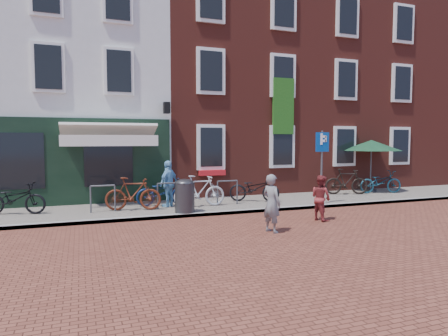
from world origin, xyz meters
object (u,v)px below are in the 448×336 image
object	(u,v)px
woman	(272,203)
bicycle_3	(199,191)
boy	(321,198)
bicycle_2	(163,192)
litter_bin	(185,194)
bicycle_4	(254,188)
cafe_person	(169,184)
bicycle_0	(14,199)
bicycle_5	(346,182)
bicycle_1	(133,194)
bicycle_6	(380,182)
parking_sign	(322,154)
parasol	(371,143)

from	to	relation	value
woman	bicycle_3	xyz separation A→B (m)	(-0.77, 3.62, -0.11)
bicycle_3	boy	bearing A→B (deg)	-135.14
bicycle_2	bicycle_3	world-z (taller)	bicycle_3
litter_bin	bicycle_4	distance (m)	3.08
woman	cafe_person	world-z (taller)	cafe_person
bicycle_0	bicycle_5	xyz separation A→B (m)	(11.76, 0.16, 0.05)
bicycle_3	cafe_person	bearing A→B (deg)	70.11
litter_bin	cafe_person	bearing A→B (deg)	100.71
cafe_person	bicycle_3	bearing A→B (deg)	117.92
woman	bicycle_4	xyz separation A→B (m)	(1.35, 3.99, -0.16)
bicycle_1	bicycle_6	bearing A→B (deg)	-73.83
parking_sign	cafe_person	world-z (taller)	parking_sign
parking_sign	bicycle_6	bearing A→B (deg)	21.43
woman	bicycle_5	size ratio (longest dim) A/B	0.84
litter_bin	cafe_person	size ratio (longest dim) A/B	0.71
boy	bicycle_6	bearing A→B (deg)	-67.54
bicycle_3	bicycle_4	size ratio (longest dim) A/B	0.97
boy	cafe_person	bearing A→B (deg)	38.24
parking_sign	woman	world-z (taller)	parking_sign
woman	bicycle_6	xyz separation A→B (m)	(7.11, 4.23, -0.16)
woman	bicycle_1	size ratio (longest dim) A/B	0.84
parking_sign	bicycle_4	xyz separation A→B (m)	(-1.91, 1.27, -1.22)
parking_sign	parasol	bearing A→B (deg)	29.00
bicycle_6	bicycle_3	bearing A→B (deg)	106.90
bicycle_1	bicycle_3	bearing A→B (deg)	-78.47
litter_bin	boy	xyz separation A→B (m)	(3.45, -1.96, -0.01)
parking_sign	bicycle_1	xyz separation A→B (m)	(-6.15, 0.96, -1.17)
woman	bicycle_5	xyz separation A→B (m)	(5.54, 4.36, -0.11)
bicycle_0	parasol	bearing A→B (deg)	-72.82
litter_bin	bicycle_0	bearing A→B (deg)	163.25
parking_sign	litter_bin	bearing A→B (deg)	179.27
bicycle_5	parking_sign	bearing A→B (deg)	145.43
litter_bin	woman	world-z (taller)	woman
parasol	bicycle_0	bearing A→B (deg)	-177.12
bicycle_0	cafe_person	bearing A→B (deg)	-78.62
cafe_person	bicycle_5	bearing A→B (deg)	141.47
parasol	bicycle_1	distance (m)	10.23
litter_bin	parasol	size ratio (longest dim) A/B	0.44
parasol	bicycle_2	bearing A→B (deg)	-176.03
parking_sign	bicycle_5	xyz separation A→B (m)	(2.28, 1.64, -1.17)
parasol	bicycle_5	world-z (taller)	parasol
bicycle_5	boy	bearing A→B (deg)	154.36
boy	bicycle_0	bearing A→B (deg)	56.45
bicycle_0	bicycle_1	size ratio (longest dim) A/B	1.03
litter_bin	bicycle_4	size ratio (longest dim) A/B	0.61
litter_bin	bicycle_6	distance (m)	8.71
bicycle_0	bicycle_1	bearing A→B (deg)	-84.65
bicycle_0	bicycle_3	bearing A→B (deg)	-81.78
litter_bin	bicycle_2	size ratio (longest dim) A/B	0.61
bicycle_2	bicycle_6	distance (m)	8.95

